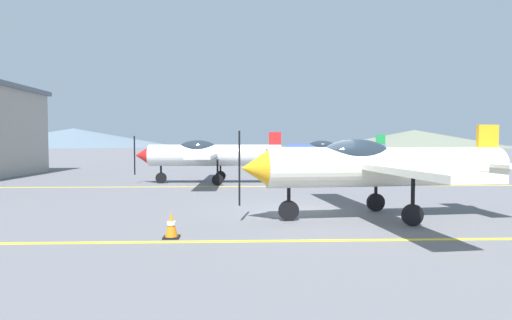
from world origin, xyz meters
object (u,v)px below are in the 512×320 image
object	(u,v)px
airplane_near	(376,166)
traffic_cone_front	(171,225)
airplane_mid	(209,154)
airplane_far	(330,151)

from	to	relation	value
airplane_near	traffic_cone_front	bearing A→B (deg)	-158.24
airplane_mid	traffic_cone_front	xyz separation A→B (m)	(0.06, -12.22, -1.23)
airplane_mid	airplane_far	size ratio (longest dim) A/B	1.00
airplane_far	traffic_cone_front	size ratio (longest dim) A/B	15.14
airplane_mid	traffic_cone_front	size ratio (longest dim) A/B	15.17
airplane_mid	airplane_far	distance (m)	11.10
airplane_far	traffic_cone_front	distance (m)	21.42
airplane_mid	airplane_far	xyz separation A→B (m)	(8.09, 7.59, 0.00)
airplane_near	airplane_mid	distance (m)	11.45
airplane_near	airplane_far	distance (m)	17.83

